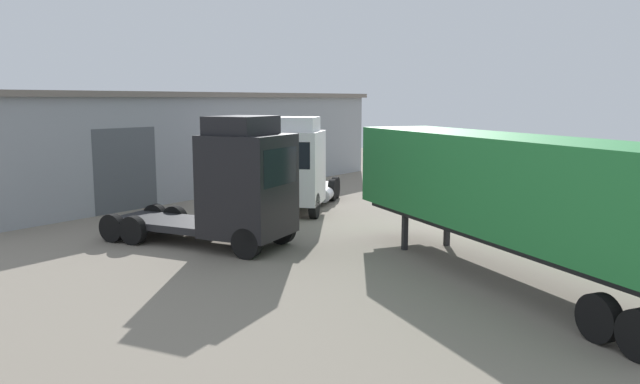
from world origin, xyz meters
TOP-DOWN VIEW (x-y plane):
  - ground_plane at (0.00, 0.00)m, footprint 60.00×60.00m
  - warehouse_building at (0.00, 18.13)m, footprint 26.70×8.77m
  - tractor_unit_white at (-1.79, 7.89)m, footprint 6.94×5.06m
  - container_trailer_green at (-6.28, -2.94)m, footprint 8.52×11.73m
  - tractor_unit_black at (-7.86, 5.45)m, footprint 3.68×6.78m
  - gravel_pile at (8.21, 6.03)m, footprint 4.03×4.03m
  - oil_drum at (1.79, -1.10)m, footprint 0.58×0.58m
  - traffic_cone at (1.20, -0.64)m, footprint 0.40×0.40m

SIDE VIEW (x-z plane):
  - ground_plane at x=0.00m, z-range 0.00..0.00m
  - traffic_cone at x=1.20m, z-range -0.02..0.53m
  - oil_drum at x=1.79m, z-range 0.00..0.88m
  - gravel_pile at x=8.21m, z-range 0.00..1.72m
  - tractor_unit_white at x=-1.79m, z-range -0.12..3.96m
  - tractor_unit_black at x=-7.86m, z-range -0.13..4.17m
  - container_trailer_green at x=-6.28m, z-range 0.56..4.43m
  - warehouse_building at x=0.00m, z-range 0.01..5.17m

